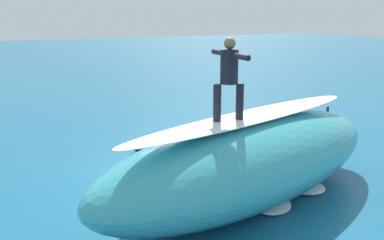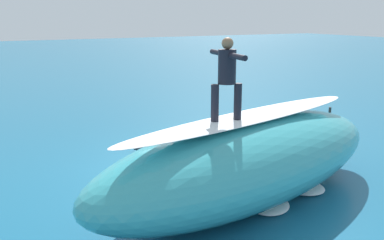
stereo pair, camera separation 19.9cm
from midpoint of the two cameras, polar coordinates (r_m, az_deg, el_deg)
The scene contains 10 objects.
ground_plane at distance 11.21m, azimuth -2.61°, elevation -5.88°, with size 120.00×120.00×0.00m, color #196084.
wave_crest at distance 8.95m, azimuth 6.95°, elevation -5.19°, with size 7.64×2.61×1.73m, color teal.
wave_foam_lip at distance 8.70m, azimuth 7.12°, elevation 0.47°, with size 6.50×0.91×0.08m, color white.
surfboard_riding at distance 8.19m, azimuth 4.03°, elevation -0.30°, with size 1.91×0.49×0.07m, color #33B2D1.
surfer_riding at distance 8.02m, azimuth 4.14°, elevation 6.13°, with size 0.60×1.44×1.53m.
surfboard_paddling at distance 12.60m, azimuth -3.53°, elevation -3.47°, with size 1.98×0.51×0.09m, color #E0563D.
surfer_paddling at distance 12.49m, azimuth -4.05°, elevation -2.80°, with size 1.66×0.34×0.30m.
buoy_marker at distance 12.98m, azimuth 16.58°, elevation -2.04°, with size 0.72×0.72×1.22m.
foam_patch_near at distance 8.94m, azimuth 9.59°, elevation -10.77°, with size 0.97×0.78×0.14m, color white.
foam_patch_mid at distance 9.94m, azimuth 13.70°, elevation -8.40°, with size 0.94×0.85×0.16m, color white.
Camera 1 is at (4.86, 9.39, 3.73)m, focal length 41.01 mm.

